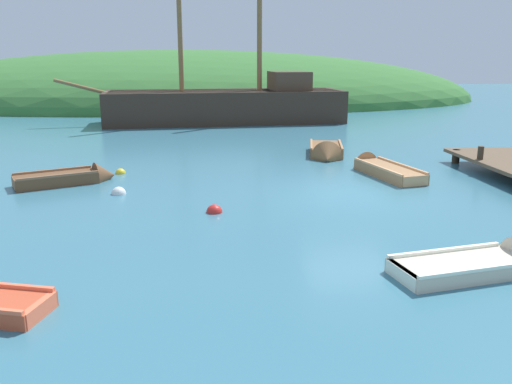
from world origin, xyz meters
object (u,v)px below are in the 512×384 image
at_px(rowboat_portside, 486,267).
at_px(buoy_white, 119,194).
at_px(rowboat_outer_right, 380,170).
at_px(rowboat_center, 71,179).
at_px(buoy_yellow, 121,173).
at_px(buoy_red, 214,212).
at_px(rowboat_outer_left, 326,153).
at_px(sailing_ship, 227,111).

distance_m(rowboat_portside, buoy_white, 10.19).
height_order(rowboat_outer_right, rowboat_center, rowboat_center).
xyz_separation_m(rowboat_outer_right, buoy_yellow, (-8.93, 0.89, -0.12)).
bearing_deg(buoy_red, rowboat_outer_left, 57.84).
bearing_deg(buoy_yellow, buoy_white, -83.01).
distance_m(sailing_ship, rowboat_portside, 23.88).
xyz_separation_m(rowboat_outer_right, rowboat_outer_left, (-1.13, 3.32, 0.01)).
bearing_deg(rowboat_portside, rowboat_outer_left, 80.50).
bearing_deg(rowboat_outer_right, buoy_red, 113.18).
xyz_separation_m(sailing_ship, buoy_white, (-4.06, -16.97, -0.72)).
height_order(rowboat_center, buoy_yellow, rowboat_center).
bearing_deg(rowboat_portside, buoy_yellow, 119.62).
bearing_deg(buoy_yellow, rowboat_center, -135.65).
xyz_separation_m(rowboat_outer_right, buoy_red, (-5.83, -4.16, -0.12)).
height_order(rowboat_outer_left, buoy_red, rowboat_outer_left).
distance_m(rowboat_portside, buoy_red, 6.67).
height_order(rowboat_portside, buoy_yellow, rowboat_portside).
xyz_separation_m(rowboat_outer_left, buoy_yellow, (-7.81, -2.43, -0.13)).
height_order(rowboat_outer_left, buoy_yellow, rowboat_outer_left).
relative_size(rowboat_outer_right, rowboat_center, 1.22).
bearing_deg(sailing_ship, buoy_white, 72.41).
bearing_deg(rowboat_portside, buoy_white, 128.61).
distance_m(buoy_yellow, buoy_white, 2.88).
distance_m(rowboat_outer_right, rowboat_outer_left, 3.50).
distance_m(rowboat_center, rowboat_outer_left, 9.89).
distance_m(sailing_ship, rowboat_outer_right, 15.68).
bearing_deg(sailing_ship, rowboat_outer_left, 102.06).
relative_size(sailing_ship, rowboat_outer_right, 4.33).
bearing_deg(buoy_red, buoy_white, 141.43).
relative_size(rowboat_portside, buoy_yellow, 9.41).
bearing_deg(rowboat_outer_left, rowboat_outer_right, 30.10).
bearing_deg(rowboat_outer_right, buoy_white, 90.56).
relative_size(rowboat_portside, buoy_white, 7.71).
height_order(buoy_yellow, buoy_red, buoy_red).
distance_m(rowboat_outer_right, rowboat_center, 10.29).
xyz_separation_m(buoy_yellow, buoy_red, (3.10, -5.06, 0.00)).
bearing_deg(rowboat_outer_right, sailing_ship, 4.42).
xyz_separation_m(rowboat_portside, buoy_red, (-5.00, 4.41, -0.08)).
xyz_separation_m(rowboat_portside, buoy_yellow, (-8.11, 9.47, -0.08)).
bearing_deg(rowboat_center, rowboat_outer_left, -2.24).
xyz_separation_m(rowboat_outer_right, rowboat_center, (-10.28, -0.43, 0.00)).
distance_m(sailing_ship, buoy_yellow, 14.80).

